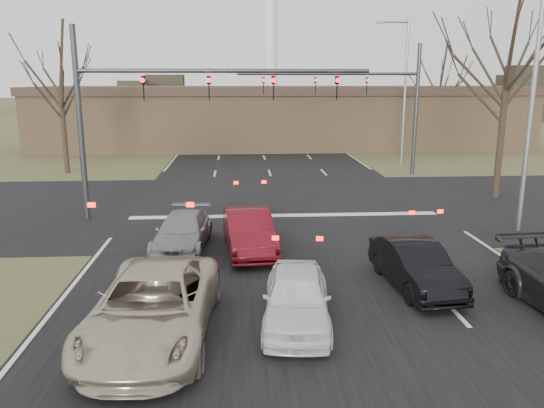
{
  "coord_description": "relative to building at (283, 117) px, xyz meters",
  "views": [
    {
      "loc": [
        -2.01,
        -9.48,
        5.83
      ],
      "look_at": [
        -0.96,
        6.82,
        2.0
      ],
      "focal_mm": 35.0,
      "sensor_mm": 36.0,
      "label": 1
    }
  ],
  "objects": [
    {
      "name": "ground",
      "position": [
        -2.0,
        -38.0,
        -2.67
      ],
      "size": [
        360.0,
        360.0,
        0.0
      ],
      "primitive_type": "plane",
      "color": "brown",
      "rests_on": "ground"
    },
    {
      "name": "road_main",
      "position": [
        -2.0,
        22.0,
        -2.66
      ],
      "size": [
        14.0,
        300.0,
        0.02
      ],
      "primitive_type": "cube",
      "color": "black",
      "rests_on": "ground"
    },
    {
      "name": "road_cross",
      "position": [
        -2.0,
        -23.0,
        -2.65
      ],
      "size": [
        200.0,
        14.0,
        0.02
      ],
      "primitive_type": "cube",
      "color": "black",
      "rests_on": "ground"
    },
    {
      "name": "building",
      "position": [
        0.0,
        0.0,
        0.0
      ],
      "size": [
        42.4,
        10.4,
        5.3
      ],
      "color": "#906F4D",
      "rests_on": "ground"
    },
    {
      "name": "mast_arm_near",
      "position": [
        -7.23,
        -25.0,
        2.41
      ],
      "size": [
        12.12,
        0.24,
        8.0
      ],
      "color": "#383A3D",
      "rests_on": "ground"
    },
    {
      "name": "mast_arm_far",
      "position": [
        4.18,
        -15.0,
        2.35
      ],
      "size": [
        11.12,
        0.24,
        8.0
      ],
      "color": "#383A3D",
      "rests_on": "ground"
    },
    {
      "name": "streetlight_right_near",
      "position": [
        6.82,
        -28.0,
        2.92
      ],
      "size": [
        2.34,
        0.25,
        10.0
      ],
      "color": "gray",
      "rests_on": "ground"
    },
    {
      "name": "streetlight_right_far",
      "position": [
        7.32,
        -11.0,
        2.92
      ],
      "size": [
        2.34,
        0.25,
        10.0
      ],
      "color": "gray",
      "rests_on": "ground"
    },
    {
      "name": "tree_right_near",
      "position": [
        9.0,
        -22.0,
        6.23
      ],
      "size": [
        6.9,
        6.9,
        11.5
      ],
      "color": "black",
      "rests_on": "ground"
    },
    {
      "name": "tree_left_far",
      "position": [
        -15.0,
        -13.0,
        4.68
      ],
      "size": [
        5.7,
        5.7,
        9.5
      ],
      "color": "black",
      "rests_on": "ground"
    },
    {
      "name": "tree_right_far",
      "position": [
        13.0,
        -3.0,
        4.29
      ],
      "size": [
        5.4,
        5.4,
        9.0
      ],
      "color": "black",
      "rests_on": "ground"
    },
    {
      "name": "car_silver_suv",
      "position": [
        -6.0,
        -36.11,
        -1.87
      ],
      "size": [
        2.94,
        5.85,
        1.59
      ],
      "primitive_type": "imported",
      "rotation": [
        0.0,
        0.0,
        -0.05
      ],
      "color": "#B9AB96",
      "rests_on": "ground"
    },
    {
      "name": "car_white_sedan",
      "position": [
        -2.64,
        -35.53,
        -1.98
      ],
      "size": [
        2.03,
        4.14,
        1.36
      ],
      "primitive_type": "imported",
      "rotation": [
        0.0,
        0.0,
        -0.11
      ],
      "color": "white",
      "rests_on": "ground"
    },
    {
      "name": "car_black_hatch",
      "position": [
        1.0,
        -33.46,
        -2.0
      ],
      "size": [
        1.79,
        4.18,
        1.34
      ],
      "primitive_type": "imported",
      "rotation": [
        0.0,
        0.0,
        0.09
      ],
      "color": "black",
      "rests_on": "ground"
    },
    {
      "name": "car_grey_ahead",
      "position": [
        -6.0,
        -29.41,
        -2.04
      ],
      "size": [
        2.08,
        4.42,
        1.25
      ],
      "primitive_type": "imported",
      "rotation": [
        0.0,
        0.0,
        -0.08
      ],
      "color": "gray",
      "rests_on": "ground"
    },
    {
      "name": "car_red_ahead",
      "position": [
        -3.68,
        -29.83,
        -1.94
      ],
      "size": [
        1.94,
        4.51,
        1.45
      ],
      "primitive_type": "imported",
      "rotation": [
        0.0,
        0.0,
        0.1
      ],
      "color": "#560C15",
      "rests_on": "ground"
    }
  ]
}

